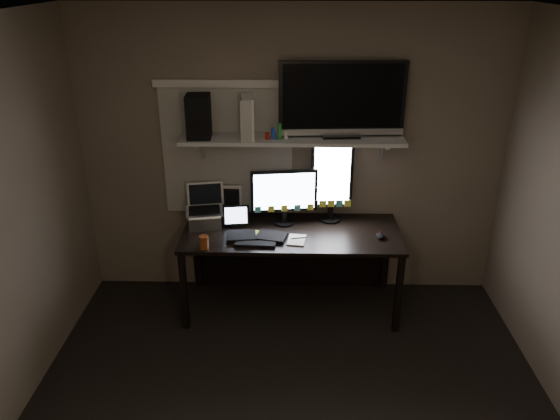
{
  "coord_description": "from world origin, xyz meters",
  "views": [
    {
      "loc": [
        -0.0,
        -2.63,
        2.74
      ],
      "look_at": [
        -0.09,
        1.25,
        1.0
      ],
      "focal_mm": 35.0,
      "sensor_mm": 36.0,
      "label": 1
    }
  ],
  "objects_px": {
    "tablet": "(236,216)",
    "desk": "(291,244)",
    "mouse": "(380,236)",
    "tv": "(342,99)",
    "cup": "(204,242)",
    "monitor_landscape": "(284,197)",
    "laptop": "(204,207)",
    "keyboard": "(256,236)",
    "game_console": "(247,117)",
    "monitor_portrait": "(332,181)",
    "speaker": "(199,116)"
  },
  "relations": [
    {
      "from": "cup",
      "to": "monitor_portrait",
      "type": "bearing_deg",
      "value": 28.61
    },
    {
      "from": "speaker",
      "to": "game_console",
      "type": "bearing_deg",
      "value": -2.18
    },
    {
      "from": "keyboard",
      "to": "laptop",
      "type": "height_order",
      "value": "laptop"
    },
    {
      "from": "cup",
      "to": "tv",
      "type": "height_order",
      "value": "tv"
    },
    {
      "from": "cup",
      "to": "desk",
      "type": "bearing_deg",
      "value": 32.64
    },
    {
      "from": "keyboard",
      "to": "tv",
      "type": "bearing_deg",
      "value": 31.51
    },
    {
      "from": "tablet",
      "to": "speaker",
      "type": "height_order",
      "value": "speaker"
    },
    {
      "from": "monitor_portrait",
      "to": "desk",
      "type": "bearing_deg",
      "value": -164.79
    },
    {
      "from": "mouse",
      "to": "speaker",
      "type": "xyz_separation_m",
      "value": [
        -1.46,
        0.28,
        0.9
      ]
    },
    {
      "from": "laptop",
      "to": "tablet",
      "type": "bearing_deg",
      "value": -11.15
    },
    {
      "from": "monitor_landscape",
      "to": "game_console",
      "type": "xyz_separation_m",
      "value": [
        -0.29,
        0.03,
        0.67
      ]
    },
    {
      "from": "mouse",
      "to": "cup",
      "type": "distance_m",
      "value": 1.41
    },
    {
      "from": "mouse",
      "to": "game_console",
      "type": "relative_size",
      "value": 0.31
    },
    {
      "from": "monitor_portrait",
      "to": "keyboard",
      "type": "distance_m",
      "value": 0.8
    },
    {
      "from": "keyboard",
      "to": "mouse",
      "type": "bearing_deg",
      "value": 4.98
    },
    {
      "from": "game_console",
      "to": "monitor_portrait",
      "type": "bearing_deg",
      "value": -4.27
    },
    {
      "from": "laptop",
      "to": "keyboard",
      "type": "bearing_deg",
      "value": -36.32
    },
    {
      "from": "desk",
      "to": "laptop",
      "type": "distance_m",
      "value": 0.81
    },
    {
      "from": "laptop",
      "to": "monitor_portrait",
      "type": "bearing_deg",
      "value": -2.35
    },
    {
      "from": "laptop",
      "to": "cup",
      "type": "relative_size",
      "value": 3.25
    },
    {
      "from": "monitor_landscape",
      "to": "monitor_portrait",
      "type": "height_order",
      "value": "monitor_portrait"
    },
    {
      "from": "cup",
      "to": "speaker",
      "type": "xyz_separation_m",
      "value": [
        -0.07,
        0.49,
        0.87
      ]
    },
    {
      "from": "monitor_landscape",
      "to": "cup",
      "type": "distance_m",
      "value": 0.8
    },
    {
      "from": "mouse",
      "to": "tv",
      "type": "relative_size",
      "value": 0.1
    },
    {
      "from": "keyboard",
      "to": "laptop",
      "type": "distance_m",
      "value": 0.52
    },
    {
      "from": "monitor_landscape",
      "to": "keyboard",
      "type": "distance_m",
      "value": 0.43
    },
    {
      "from": "keyboard",
      "to": "game_console",
      "type": "bearing_deg",
      "value": 106.71
    },
    {
      "from": "desk",
      "to": "mouse",
      "type": "xyz_separation_m",
      "value": [
        0.72,
        -0.22,
        0.2
      ]
    },
    {
      "from": "cup",
      "to": "tv",
      "type": "bearing_deg",
      "value": 26.97
    },
    {
      "from": "keyboard",
      "to": "tv",
      "type": "relative_size",
      "value": 0.49
    },
    {
      "from": "desk",
      "to": "cup",
      "type": "distance_m",
      "value": 0.84
    },
    {
      "from": "desk",
      "to": "speaker",
      "type": "bearing_deg",
      "value": 175.72
    },
    {
      "from": "monitor_landscape",
      "to": "cup",
      "type": "relative_size",
      "value": 5.28
    },
    {
      "from": "desk",
      "to": "laptop",
      "type": "bearing_deg",
      "value": -177.32
    },
    {
      "from": "mouse",
      "to": "tv",
      "type": "xyz_separation_m",
      "value": [
        -0.33,
        0.33,
        1.03
      ]
    },
    {
      "from": "monitor_landscape",
      "to": "laptop",
      "type": "xyz_separation_m",
      "value": [
        -0.67,
        -0.07,
        -0.07
      ]
    },
    {
      "from": "monitor_portrait",
      "to": "speaker",
      "type": "relative_size",
      "value": 2.07
    },
    {
      "from": "tv",
      "to": "speaker",
      "type": "height_order",
      "value": "tv"
    },
    {
      "from": "keyboard",
      "to": "tablet",
      "type": "relative_size",
      "value": 2.23
    },
    {
      "from": "cup",
      "to": "game_console",
      "type": "height_order",
      "value": "game_console"
    },
    {
      "from": "mouse",
      "to": "tv",
      "type": "distance_m",
      "value": 1.13
    },
    {
      "from": "mouse",
      "to": "tv",
      "type": "height_order",
      "value": "tv"
    },
    {
      "from": "monitor_portrait",
      "to": "speaker",
      "type": "height_order",
      "value": "speaker"
    },
    {
      "from": "keyboard",
      "to": "laptop",
      "type": "xyz_separation_m",
      "value": [
        -0.45,
        0.22,
        0.16
      ]
    },
    {
      "from": "speaker",
      "to": "tablet",
      "type": "bearing_deg",
      "value": -21.94
    },
    {
      "from": "monitor_landscape",
      "to": "mouse",
      "type": "xyz_separation_m",
      "value": [
        0.78,
        -0.26,
        -0.23
      ]
    },
    {
      "from": "tablet",
      "to": "desk",
      "type": "bearing_deg",
      "value": -2.56
    },
    {
      "from": "laptop",
      "to": "cup",
      "type": "xyz_separation_m",
      "value": [
        0.05,
        -0.4,
        -0.12
      ]
    },
    {
      "from": "mouse",
      "to": "tablet",
      "type": "height_order",
      "value": "tablet"
    },
    {
      "from": "desk",
      "to": "game_console",
      "type": "height_order",
      "value": "game_console"
    }
  ]
}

